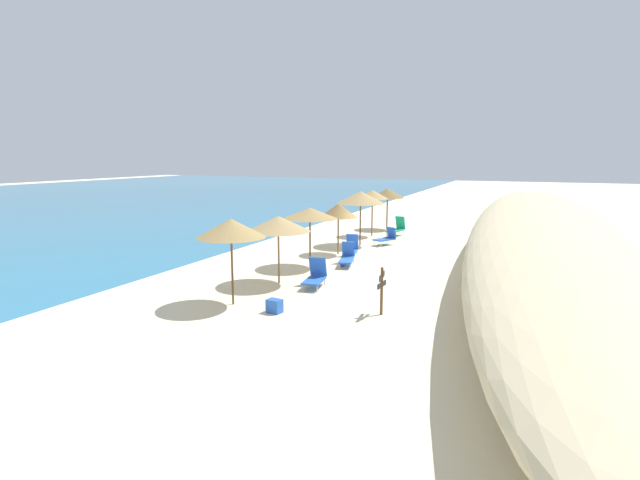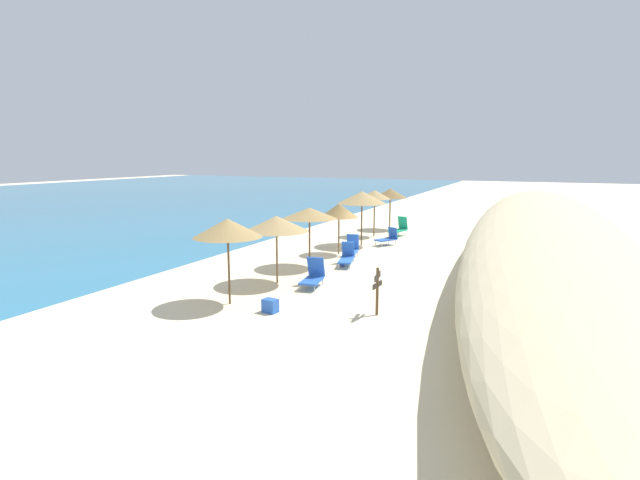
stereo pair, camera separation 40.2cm
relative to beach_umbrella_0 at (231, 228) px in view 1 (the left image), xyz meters
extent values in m
plane|color=beige|center=(8.69, -2.11, -2.60)|extent=(160.00, 160.00, 0.00)
ellipsoid|color=beige|center=(12.32, -9.57, -1.24)|extent=(43.44, 7.87, 2.71)
cylinder|color=brown|center=(0.00, 0.00, -1.38)|extent=(0.07, 0.07, 2.44)
cone|color=#9E7F4C|center=(0.00, 0.00, 0.01)|extent=(2.30, 2.30, 0.62)
cylinder|color=brown|center=(3.09, -0.11, -1.49)|extent=(0.07, 0.07, 2.22)
cone|color=tan|center=(3.09, -0.11, -0.23)|extent=(2.50, 2.50, 0.60)
cylinder|color=brown|center=(6.25, -0.02, -1.43)|extent=(0.08, 0.08, 2.34)
cone|color=#9E7F4C|center=(6.25, -0.02, -0.16)|extent=(2.46, 2.46, 0.49)
cylinder|color=brown|center=(9.50, -0.12, -1.58)|extent=(0.08, 0.08, 2.04)
cone|color=olive|center=(9.50, -0.12, -0.36)|extent=(1.93, 1.93, 0.69)
cylinder|color=brown|center=(12.28, -0.35, -1.35)|extent=(0.08, 0.08, 2.50)
cone|color=tan|center=(12.28, -0.35, 0.09)|extent=(2.69, 2.69, 0.68)
cylinder|color=brown|center=(15.68, 0.02, -1.36)|extent=(0.08, 0.08, 2.47)
cone|color=tan|center=(15.68, 0.02, 0.00)|extent=(1.98, 1.98, 0.54)
cylinder|color=brown|center=(18.83, -0.06, -1.45)|extent=(0.09, 0.09, 2.29)
cone|color=olive|center=(18.83, -0.06, -0.14)|extent=(2.22, 2.22, 0.63)
cube|color=#199972|center=(16.09, -1.36, -2.24)|extent=(1.60, 0.89, 0.07)
cube|color=#199972|center=(16.79, -1.50, -1.81)|extent=(0.40, 0.64, 0.83)
cylinder|color=silver|center=(15.51, -0.98, -2.43)|extent=(0.04, 0.04, 0.32)
cylinder|color=silver|center=(15.41, -1.48, -2.43)|extent=(0.04, 0.04, 0.32)
cylinder|color=silver|center=(16.77, -1.24, -2.43)|extent=(0.04, 0.04, 0.32)
cylinder|color=silver|center=(16.66, -1.74, -2.43)|extent=(0.04, 0.04, 0.32)
cube|color=blue|center=(8.62, -1.10, -2.28)|extent=(1.55, 0.87, 0.07)
cube|color=blue|center=(9.30, -0.96, -1.88)|extent=(0.34, 0.62, 0.80)
cylinder|color=silver|center=(7.96, -0.98, -2.45)|extent=(0.04, 0.04, 0.28)
cylinder|color=silver|center=(8.06, -1.47, -2.45)|extent=(0.04, 0.04, 0.28)
cylinder|color=silver|center=(9.18, -0.73, -2.45)|extent=(0.04, 0.04, 0.28)
cylinder|color=silver|center=(9.28, -1.22, -2.45)|extent=(0.04, 0.04, 0.28)
cube|color=blue|center=(6.99, -1.50, -2.31)|extent=(1.58, 0.92, 0.07)
cube|color=blue|center=(7.68, -1.33, -1.93)|extent=(0.43, 0.63, 0.74)
cylinder|color=silver|center=(6.32, -1.41, -2.47)|extent=(0.04, 0.04, 0.26)
cylinder|color=silver|center=(6.44, -1.89, -2.47)|extent=(0.04, 0.04, 0.26)
cylinder|color=silver|center=(7.55, -1.11, -2.47)|extent=(0.04, 0.04, 0.26)
cylinder|color=silver|center=(7.67, -1.59, -2.47)|extent=(0.04, 0.04, 0.26)
cube|color=blue|center=(12.81, -1.59, -2.27)|extent=(1.37, 1.14, 0.07)
cube|color=blue|center=(13.31, -1.87, -1.94)|extent=(0.46, 0.64, 0.65)
cylinder|color=silver|center=(12.49, -1.11, -2.45)|extent=(0.04, 0.04, 0.30)
cylinder|color=silver|center=(12.23, -1.58, -2.45)|extent=(0.04, 0.04, 0.30)
cylinder|color=silver|center=(13.39, -1.61, -2.45)|extent=(0.04, 0.04, 0.30)
cylinder|color=silver|center=(13.14, -2.07, -2.45)|extent=(0.04, 0.04, 0.30)
cube|color=blue|center=(2.96, -1.67, -2.31)|extent=(1.33, 0.83, 0.07)
cube|color=blue|center=(3.54, -1.59, -1.89)|extent=(0.42, 0.70, 0.81)
cylinder|color=silver|center=(2.39, -1.47, -2.47)|extent=(0.04, 0.04, 0.25)
cylinder|color=silver|center=(2.47, -2.02, -2.47)|extent=(0.04, 0.04, 0.25)
cylinder|color=silver|center=(3.44, -1.32, -2.47)|extent=(0.04, 0.04, 0.25)
cylinder|color=silver|center=(3.52, -1.88, -2.47)|extent=(0.04, 0.04, 0.25)
cylinder|color=brown|center=(0.89, -4.92, -1.83)|extent=(0.09, 0.09, 1.53)
cube|color=#332D28|center=(0.89, -4.92, -1.34)|extent=(0.84, 0.13, 0.18)
cube|color=#332D28|center=(0.89, -4.92, -1.62)|extent=(0.72, 0.08, 0.16)
sphere|color=blue|center=(6.91, -1.34, -2.45)|extent=(0.30, 0.30, 0.30)
cube|color=blue|center=(-0.26, -1.72, -2.38)|extent=(0.41, 0.52, 0.44)
camera|label=1|loc=(-13.70, -9.08, 2.37)|focal=27.87mm
camera|label=2|loc=(-13.53, -9.45, 2.37)|focal=27.87mm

